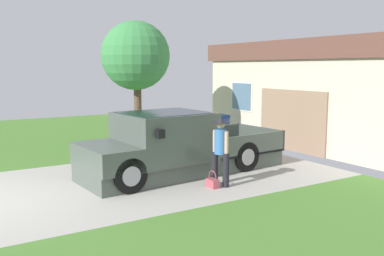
# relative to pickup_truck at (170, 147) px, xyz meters

# --- Properties ---
(pickup_truck) EXTENTS (2.37, 5.65, 1.64)m
(pickup_truck) POSITION_rel_pickup_truck_xyz_m (0.00, 0.00, 0.00)
(pickup_truck) COLOR #48534B
(pickup_truck) RESTS_ON ground
(person_with_hat) EXTENTS (0.46, 0.44, 1.61)m
(person_with_hat) POSITION_rel_pickup_truck_xyz_m (1.52, 0.49, 0.16)
(person_with_hat) COLOR black
(person_with_hat) RESTS_ON ground
(handbag) EXTENTS (0.33, 0.17, 0.40)m
(handbag) POSITION_rel_pickup_truck_xyz_m (1.55, 0.26, -0.61)
(handbag) COLOR #B24C56
(handbag) RESTS_ON ground
(house_with_garage) EXTENTS (10.89, 5.76, 3.66)m
(house_with_garage) POSITION_rel_pickup_truck_xyz_m (-0.19, 7.77, 1.12)
(house_with_garage) COLOR beige
(house_with_garage) RESTS_ON ground
(front_yard_tree) EXTENTS (2.35, 2.35, 4.32)m
(front_yard_tree) POSITION_rel_pickup_truck_xyz_m (-4.14, 0.89, 2.36)
(front_yard_tree) COLOR brown
(front_yard_tree) RESTS_ON ground
(wheeled_trash_bin) EXTENTS (0.60, 0.72, 1.02)m
(wheeled_trash_bin) POSITION_rel_pickup_truck_xyz_m (-3.39, 3.85, -0.18)
(wheeled_trash_bin) COLOR navy
(wheeled_trash_bin) RESTS_ON ground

